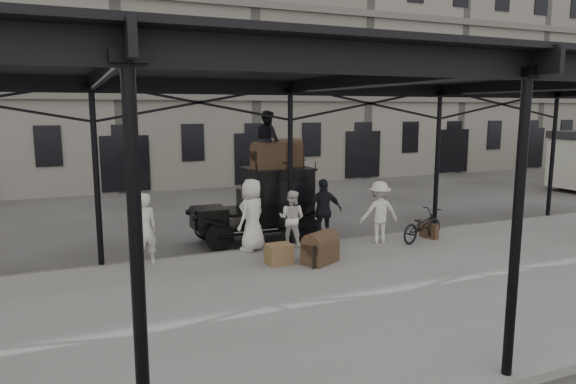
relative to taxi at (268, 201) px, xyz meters
The scene contains 18 objects.
ground 3.43m from the taxi, 86.19° to the right, with size 120.00×120.00×0.00m, color #383533.
platform 5.33m from the taxi, 87.65° to the right, with size 28.00×8.00×0.15m, color slate.
canopy 5.99m from the taxi, 87.52° to the right, with size 22.50×9.00×4.74m.
building_frontage 15.89m from the taxi, 89.17° to the left, with size 64.00×8.00×14.00m, color slate.
taxi is the anchor object (origin of this frame).
porter_left 4.17m from the taxi, 155.89° to the right, with size 0.65×0.43×1.78m, color beige.
porter_midleft 1.44m from the taxi, 82.96° to the right, with size 0.75×0.59×1.55m, color silver.
porter_centre 1.71m from the taxi, 124.91° to the right, with size 0.94×0.61×1.93m, color silver.
porter_official 1.83m from the taxi, 50.52° to the right, with size 1.06×0.44×1.81m, color black.
porter_right 3.30m from the taxi, 38.58° to the right, with size 1.13×0.65×1.75m, color beige.
bicycle 4.54m from the taxi, 32.25° to the right, with size 0.61×1.74×0.92m, color black.
porter_roof 1.82m from the taxi, 107.50° to the right, with size 0.82×0.64×1.68m, color black.
steamer_trunk_roof_near 1.33m from the taxi, 108.07° to the right, with size 0.90×0.55×0.66m, color #4D3924, non-canonical shape.
steamer_trunk_roof_far 1.50m from the taxi, 16.81° to the left, with size 0.96×0.59×0.70m, color #4D3924, non-canonical shape.
steamer_trunk_platform 3.23m from the taxi, 86.70° to the right, with size 0.91×0.55×0.66m, color #4D3924, non-canonical shape.
wicker_hamper 3.06m from the taxi, 105.52° to the right, with size 0.60×0.45×0.50m, color brown.
suitcase_upright 4.82m from the taxi, 27.29° to the right, with size 0.15×0.60×0.45m, color #4D3924.
suitcase_flat 2.76m from the taxi, 84.89° to the right, with size 0.60×0.15×0.40m, color #4D3924.
Camera 1 is at (-5.54, -10.85, 3.87)m, focal length 32.00 mm.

